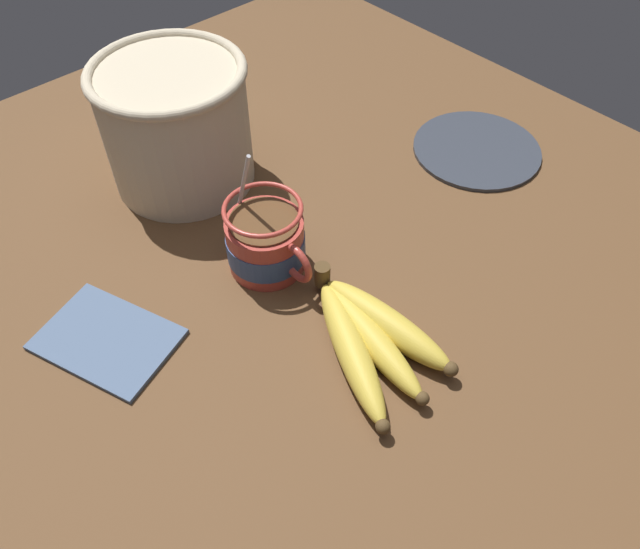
% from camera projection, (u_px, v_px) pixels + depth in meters
% --- Properties ---
extents(table, '(1.27, 1.27, 0.03)m').
position_uv_depth(table, '(279.00, 290.00, 0.80)').
color(table, brown).
rests_on(table, ground).
extents(coffee_mug, '(0.16, 0.10, 0.17)m').
position_uv_depth(coffee_mug, '(266.00, 242.00, 0.78)').
color(coffee_mug, '#B23D33').
rests_on(coffee_mug, table).
extents(banana_bunch, '(0.21, 0.14, 0.04)m').
position_uv_depth(banana_bunch, '(370.00, 336.00, 0.71)').
color(banana_bunch, '#4C381E').
rests_on(banana_bunch, table).
extents(woven_basket, '(0.21, 0.21, 0.18)m').
position_uv_depth(woven_basket, '(176.00, 124.00, 0.86)').
color(woven_basket, beige).
rests_on(woven_basket, table).
extents(napkin, '(0.18, 0.16, 0.01)m').
position_uv_depth(napkin, '(107.00, 339.00, 0.73)').
color(napkin, slate).
rests_on(napkin, table).
extents(small_plate, '(0.20, 0.20, 0.01)m').
position_uv_depth(small_plate, '(477.00, 150.00, 0.97)').
color(small_plate, '#333842').
rests_on(small_plate, table).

